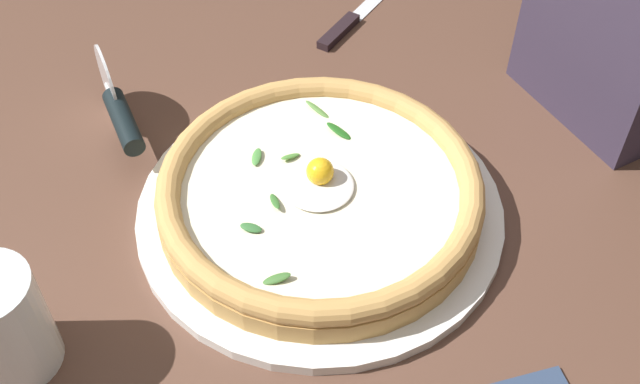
# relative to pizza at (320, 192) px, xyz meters

# --- Properties ---
(ground_plane) EXTENTS (2.40, 2.40, 0.03)m
(ground_plane) POSITION_rel_pizza_xyz_m (0.05, -0.01, -0.05)
(ground_plane) COLOR brown
(ground_plane) RESTS_ON ground
(pizza_plate) EXTENTS (0.35, 0.35, 0.01)m
(pizza_plate) POSITION_rel_pizza_xyz_m (-0.00, -0.00, -0.03)
(pizza_plate) COLOR white
(pizza_plate) RESTS_ON ground
(pizza) EXTENTS (0.31, 0.31, 0.05)m
(pizza) POSITION_rel_pizza_xyz_m (0.00, 0.00, 0.00)
(pizza) COLOR tan
(pizza) RESTS_ON pizza_plate
(pizza_cutter) EXTENTS (0.15, 0.06, 0.09)m
(pizza_cutter) POSITION_rel_pizza_xyz_m (0.22, 0.08, 0.01)
(pizza_cutter) COLOR silver
(pizza_cutter) RESTS_ON ground
(table_knife) EXTENTS (0.07, 0.22, 0.01)m
(table_knife) POSITION_rel_pizza_xyz_m (0.21, -0.26, -0.03)
(table_knife) COLOR silver
(table_knife) RESTS_ON ground
(drinking_glass) EXTENTS (0.07, 0.07, 0.10)m
(drinking_glass) POSITION_rel_pizza_xyz_m (0.05, 0.29, 0.01)
(drinking_glass) COLOR silver
(drinking_glass) RESTS_ON ground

